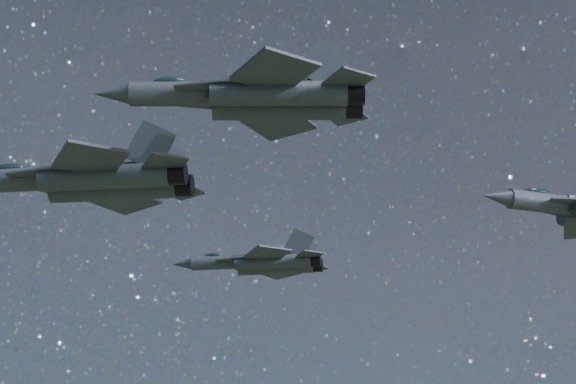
{
  "coord_description": "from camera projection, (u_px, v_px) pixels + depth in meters",
  "views": [
    {
      "loc": [
        -6.92,
        -67.76,
        114.23
      ],
      "look_at": [
        -0.67,
        0.32,
        141.43
      ],
      "focal_mm": 60.0,
      "sensor_mm": 36.0,
      "label": 1
    }
  ],
  "objects": [
    {
      "name": "jet_left",
      "position": [
        262.0,
        263.0,
        91.08
      ],
      "size": [
        15.23,
        10.41,
        3.82
      ],
      "rotation": [
        0.0,
        0.0,
        -0.23
      ],
      "color": "#31373D"
    },
    {
      "name": "jet_lead",
      "position": [
        88.0,
        180.0,
        69.05
      ],
      "size": [
        19.78,
        13.58,
        4.96
      ],
      "rotation": [
        0.0,
        0.0,
        -0.2
      ],
      "color": "#31373D"
    },
    {
      "name": "jet_right",
      "position": [
        257.0,
        97.0,
        63.42
      ],
      "size": [
        18.72,
        13.13,
        4.72
      ],
      "rotation": [
        0.0,
        0.0,
        -0.1
      ],
      "color": "#31373D"
    }
  ]
}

